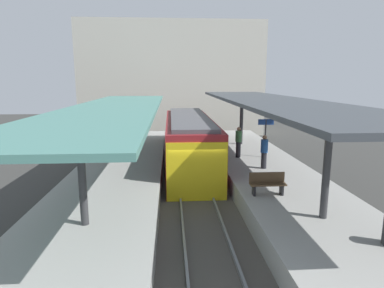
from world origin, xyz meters
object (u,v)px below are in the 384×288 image
(platform_sign, at_px, (266,129))
(passenger_mid_platform, at_px, (238,142))
(commuter_train, at_px, (189,142))
(platform_bench, at_px, (267,183))
(passenger_near_bench, at_px, (264,151))

(platform_sign, relative_size, passenger_mid_platform, 1.25)
(commuter_train, distance_m, platform_bench, 7.91)
(commuter_train, height_order, passenger_mid_platform, commuter_train)
(platform_sign, relative_size, passenger_near_bench, 1.30)
(platform_bench, bearing_deg, passenger_mid_platform, 88.64)
(platform_sign, bearing_deg, commuter_train, 164.94)
(commuter_train, distance_m, platform_sign, 4.59)
(platform_bench, distance_m, passenger_near_bench, 3.94)
(commuter_train, relative_size, passenger_near_bench, 6.96)
(commuter_train, distance_m, passenger_mid_platform, 3.02)
(passenger_near_bench, bearing_deg, passenger_mid_platform, 107.76)
(commuter_train, xyz_separation_m, platform_sign, (4.34, -1.17, 0.90))
(platform_sign, height_order, passenger_near_bench, platform_sign)
(commuter_train, relative_size, passenger_mid_platform, 6.69)
(commuter_train, relative_size, platform_sign, 5.36)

